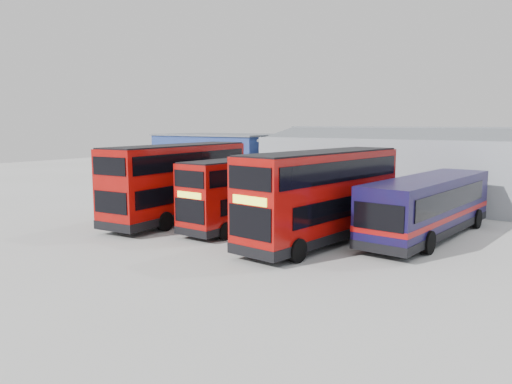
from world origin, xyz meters
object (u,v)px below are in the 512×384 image
object	(u,v)px
double_decker_right	(322,198)
double_decker_left	(178,183)
office_block	(224,160)
panel_van	(179,179)
maintenance_shed	(463,170)
single_decker_blue	(428,208)
double_decker_centre	(247,193)

from	to	relation	value
double_decker_right	double_decker_left	bearing A→B (deg)	-174.79
office_block	panel_van	xyz separation A→B (m)	(0.42, -6.85, -1.25)
office_block	maintenance_shed	bearing A→B (deg)	5.21
office_block	double_decker_right	distance (m)	24.94
maintenance_shed	panel_van	xyz separation A→B (m)	(-21.58, -8.85, -1.27)
single_decker_blue	double_decker_right	bearing A→B (deg)	50.32
office_block	double_decker_centre	world-z (taller)	office_block
double_decker_left	office_block	bearing A→B (deg)	-65.07
double_decker_centre	panel_van	xyz separation A→B (m)	(-13.38, 8.02, -0.71)
maintenance_shed	double_decker_centre	world-z (taller)	maintenance_shed
double_decker_left	double_decker_right	size ratio (longest dim) A/B	1.01
single_decker_blue	double_decker_left	bearing A→B (deg)	20.59
double_decker_centre	double_decker_right	distance (m)	5.57
double_decker_centre	single_decker_blue	xyz separation A→B (m)	(9.62, 3.38, -0.42)
office_block	double_decker_left	distance (m)	18.18
office_block	double_decker_right	world-z (taller)	office_block
office_block	double_decker_left	xyz separation A→B (m)	(9.05, -15.77, -0.18)
maintenance_shed	double_decker_centre	distance (m)	18.77
maintenance_shed	double_decker_centre	bearing A→B (deg)	-115.91
double_decker_centre	maintenance_shed	bearing A→B (deg)	65.67
office_block	maintenance_shed	distance (m)	22.09
double_decker_right	panel_van	distance (m)	20.91
maintenance_shed	panel_van	bearing A→B (deg)	-157.69
office_block	panel_van	distance (m)	6.97
office_block	panel_van	bearing A→B (deg)	-86.48
maintenance_shed	double_decker_right	world-z (taller)	maintenance_shed
double_decker_left	single_decker_blue	bearing A→B (deg)	-168.35
single_decker_blue	double_decker_centre	bearing A→B (deg)	23.39
maintenance_shed	double_decker_right	xyz separation A→B (m)	(-2.72, -17.83, -0.24)
maintenance_shed	single_decker_blue	size ratio (longest dim) A/B	2.48
double_decker_right	double_decker_centre	bearing A→B (deg)	175.70
double_decker_right	single_decker_blue	xyz separation A→B (m)	(4.14, 4.33, -0.73)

